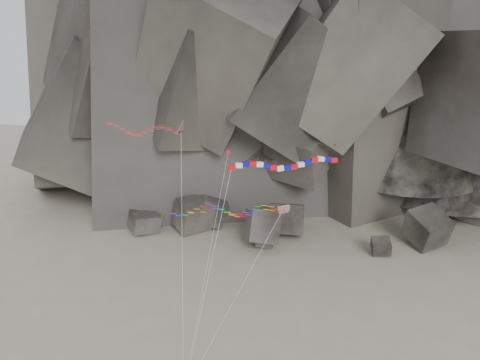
% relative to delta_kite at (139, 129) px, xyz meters
% --- Properties ---
extents(ground, '(260.00, 260.00, 0.00)m').
position_rel_delta_kite_xyz_m(ground, '(9.47, -3.58, -27.01)').
color(ground, gray).
rests_on(ground, ground).
extents(headland, '(110.00, 70.00, 84.00)m').
position_rel_delta_kite_xyz_m(headland, '(9.47, 66.42, 14.99)').
color(headland, '#514A42').
rests_on(headland, ground).
extents(boulder_field, '(62.08, 15.30, 8.50)m').
position_rel_delta_kite_xyz_m(boulder_field, '(11.14, 30.98, -24.34)').
color(boulder_field, '#47423F').
rests_on(boulder_field, ground).
extents(delta_kite, '(13.77, 14.23, 26.79)m').
position_rel_delta_kite_xyz_m(delta_kite, '(0.00, 0.00, 0.00)').
color(delta_kite, red).
rests_on(delta_kite, ground).
extents(banner_kite, '(14.49, 14.59, 22.93)m').
position_rel_delta_kite_xyz_m(banner_kite, '(17.47, -1.73, -3.05)').
color(banner_kite, red).
rests_on(banner_kite, ground).
extents(parafoil_kite, '(13.72, 8.91, 18.71)m').
position_rel_delta_kite_xyz_m(parafoil_kite, '(11.27, -4.87, -7.70)').
color(parafoil_kite, yellow).
rests_on(parafoil_kite, ground).
extents(pennant_kite, '(2.90, 10.50, 23.93)m').
position_rel_delta_kite_xyz_m(pennant_kite, '(10.80, -5.72, -7.89)').
color(pennant_kite, red).
rests_on(pennant_kite, ground).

